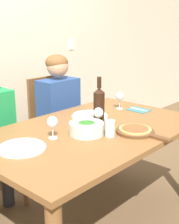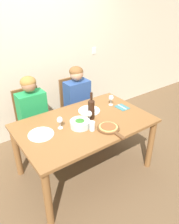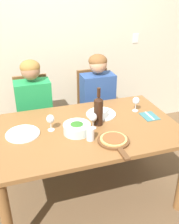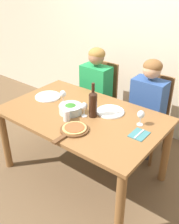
# 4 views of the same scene
# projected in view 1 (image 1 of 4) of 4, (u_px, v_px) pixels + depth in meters

# --- Properties ---
(ground_plane) EXTENTS (40.00, 40.00, 0.00)m
(ground_plane) POSITION_uv_depth(u_px,v_px,m) (91.00, 222.00, 2.44)
(ground_plane) COLOR brown
(dining_table) EXTENTS (1.65, 1.02, 0.77)m
(dining_table) POSITION_uv_depth(u_px,v_px,m) (91.00, 143.00, 2.25)
(dining_table) COLOR brown
(dining_table) RESTS_ON ground
(chair_right) EXTENTS (0.42, 0.42, 0.99)m
(chair_right) POSITION_uv_depth(u_px,v_px,m) (52.00, 125.00, 3.10)
(chair_right) COLOR brown
(chair_right) RESTS_ON ground
(person_man) EXTENTS (0.47, 0.51, 1.22)m
(person_man) POSITION_uv_depth(u_px,v_px,m) (60.00, 106.00, 2.96)
(person_man) COLOR #28282D
(person_man) RESTS_ON ground
(wine_bottle) EXTENTS (0.08, 0.08, 0.36)m
(wine_bottle) POSITION_uv_depth(u_px,v_px,m) (99.00, 105.00, 2.28)
(wine_bottle) COLOR black
(wine_bottle) RESTS_ON dining_table
(broccoli_bowl) EXTENTS (0.24, 0.24, 0.09)m
(broccoli_bowl) POSITION_uv_depth(u_px,v_px,m) (87.00, 128.00, 2.10)
(broccoli_bowl) COLOR silver
(broccoli_bowl) RESTS_ON dining_table
(dinner_plate_left) EXTENTS (0.29, 0.29, 0.02)m
(dinner_plate_left) POSITION_uv_depth(u_px,v_px,m) (22.00, 148.00, 1.86)
(dinner_plate_left) COLOR white
(dinner_plate_left) RESTS_ON dining_table
(dinner_plate_right) EXTENTS (0.29, 0.29, 0.02)m
(dinner_plate_right) POSITION_uv_depth(u_px,v_px,m) (90.00, 116.00, 2.50)
(dinner_plate_right) COLOR white
(dinner_plate_right) RESTS_ON dining_table
(pizza_on_board) EXTENTS (0.26, 0.40, 0.04)m
(pizza_on_board) POSITION_uv_depth(u_px,v_px,m) (136.00, 131.00, 2.13)
(pizza_on_board) COLOR brown
(pizza_on_board) RESTS_ON dining_table
(wine_glass_left) EXTENTS (0.07, 0.07, 0.15)m
(wine_glass_left) POSITION_uv_depth(u_px,v_px,m) (52.00, 123.00, 2.01)
(wine_glass_left) COLOR silver
(wine_glass_left) RESTS_ON dining_table
(wine_glass_right) EXTENTS (0.07, 0.07, 0.15)m
(wine_glass_right) POSITION_uv_depth(u_px,v_px,m) (120.00, 97.00, 2.71)
(wine_glass_right) COLOR silver
(wine_glass_right) RESTS_ON dining_table
(wine_glass_centre) EXTENTS (0.07, 0.07, 0.15)m
(wine_glass_centre) POSITION_uv_depth(u_px,v_px,m) (98.00, 114.00, 2.21)
(wine_glass_centre) COLOR silver
(wine_glass_centre) RESTS_ON dining_table
(water_tumbler) EXTENTS (0.07, 0.07, 0.11)m
(water_tumbler) POSITION_uv_depth(u_px,v_px,m) (110.00, 128.00, 2.06)
(water_tumbler) COLOR silver
(water_tumbler) RESTS_ON dining_table
(fork_on_napkin) EXTENTS (0.14, 0.18, 0.01)m
(fork_on_napkin) POSITION_uv_depth(u_px,v_px,m) (139.00, 110.00, 2.69)
(fork_on_napkin) COLOR #387075
(fork_on_napkin) RESTS_ON dining_table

